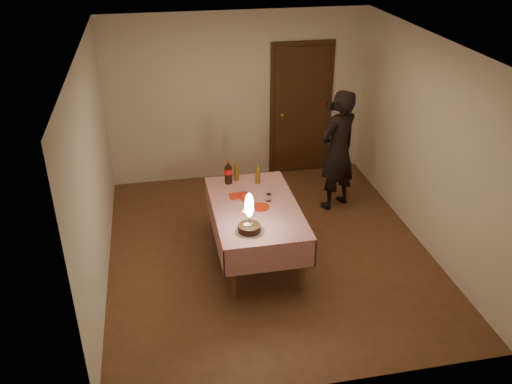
# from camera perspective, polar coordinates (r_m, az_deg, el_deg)

# --- Properties ---
(ground) EXTENTS (4.00, 4.50, 0.01)m
(ground) POSITION_cam_1_polar(r_m,az_deg,el_deg) (6.99, 1.31, -6.12)
(ground) COLOR brown
(ground) RESTS_ON ground
(room_shell) EXTENTS (4.04, 4.54, 2.62)m
(room_shell) POSITION_cam_1_polar(r_m,az_deg,el_deg) (6.29, 1.63, 6.85)
(room_shell) COLOR beige
(room_shell) RESTS_ON ground
(dining_table) EXTENTS (1.02, 1.72, 0.74)m
(dining_table) POSITION_cam_1_polar(r_m,az_deg,el_deg) (6.53, -0.08, -2.20)
(dining_table) COLOR brown
(dining_table) RESTS_ON ground
(birthday_cake) EXTENTS (0.31, 0.31, 0.48)m
(birthday_cake) POSITION_cam_1_polar(r_m,az_deg,el_deg) (5.92, -0.71, -3.08)
(birthday_cake) COLOR white
(birthday_cake) RESTS_ON dining_table
(red_plate) EXTENTS (0.22, 0.22, 0.01)m
(red_plate) POSITION_cam_1_polar(r_m,az_deg,el_deg) (6.44, 0.47, -1.58)
(red_plate) COLOR red
(red_plate) RESTS_ON dining_table
(red_cup) EXTENTS (0.08, 0.08, 0.10)m
(red_cup) POSITION_cam_1_polar(r_m,az_deg,el_deg) (6.58, -1.22, -0.46)
(red_cup) COLOR #B7230C
(red_cup) RESTS_ON dining_table
(clear_cup) EXTENTS (0.07, 0.07, 0.09)m
(clear_cup) POSITION_cam_1_polar(r_m,az_deg,el_deg) (6.56, 1.32, -0.57)
(clear_cup) COLOR white
(clear_cup) RESTS_ON dining_table
(napkin_stack) EXTENTS (0.15, 0.15, 0.02)m
(napkin_stack) POSITION_cam_1_polar(r_m,az_deg,el_deg) (6.67, -2.14, -0.43)
(napkin_stack) COLOR red
(napkin_stack) RESTS_ON dining_table
(cola_bottle) EXTENTS (0.10, 0.10, 0.32)m
(cola_bottle) POSITION_cam_1_polar(r_m,az_deg,el_deg) (6.94, -2.93, 2.08)
(cola_bottle) COLOR black
(cola_bottle) RESTS_ON dining_table
(amber_bottle_left) EXTENTS (0.06, 0.06, 0.25)m
(amber_bottle_left) POSITION_cam_1_polar(r_m,az_deg,el_deg) (7.03, -2.06, 2.16)
(amber_bottle_left) COLOR #5D4110
(amber_bottle_left) RESTS_ON dining_table
(amber_bottle_right) EXTENTS (0.06, 0.06, 0.25)m
(amber_bottle_right) POSITION_cam_1_polar(r_m,az_deg,el_deg) (6.95, 0.18, 1.85)
(amber_bottle_right) COLOR #5D4110
(amber_bottle_right) RESTS_ON dining_table
(photographer) EXTENTS (0.76, 0.67, 1.75)m
(photographer) POSITION_cam_1_polar(r_m,az_deg,el_deg) (7.69, 8.60, 4.36)
(photographer) COLOR black
(photographer) RESTS_ON ground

